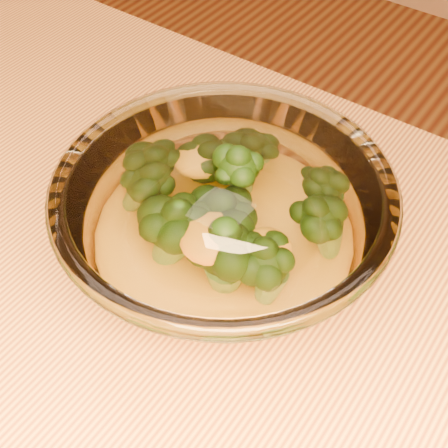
{
  "coord_description": "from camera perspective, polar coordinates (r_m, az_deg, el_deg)",
  "views": [
    {
      "loc": [
        0.11,
        -0.13,
        1.16
      ],
      "look_at": [
        -0.08,
        0.13,
        0.81
      ],
      "focal_mm": 50.0,
      "sensor_mm": 36.0,
      "label": 1
    }
  ],
  "objects": [
    {
      "name": "cheese_sauce",
      "position": [
        0.49,
        -0.0,
        -2.26
      ],
      "size": [
        0.14,
        0.14,
        0.04
      ],
      "primitive_type": "ellipsoid",
      "color": "orange",
      "rests_on": "glass_bowl"
    },
    {
      "name": "broccoli_heap",
      "position": [
        0.46,
        -0.16,
        1.4
      ],
      "size": [
        0.17,
        0.14,
        0.08
      ],
      "color": "black",
      "rests_on": "cheese_sauce"
    },
    {
      "name": "glass_bowl",
      "position": [
        0.47,
        0.0,
        -0.44
      ],
      "size": [
        0.25,
        0.25,
        0.11
      ],
      "color": "white",
      "rests_on": "table"
    }
  ]
}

